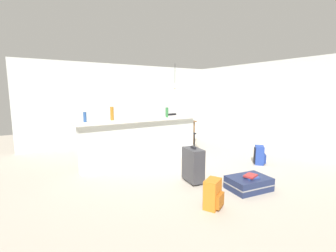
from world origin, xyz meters
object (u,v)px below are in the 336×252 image
object	(u,v)px
bottle_blue	(85,117)
backpack_orange	(213,194)
dining_table	(175,124)
suitcase_upright_charcoal	(193,165)
dining_chair_far_side	(169,126)
bottle_amber	(112,114)
bottle_clear	(189,111)
suitcase_flat_navy	(249,183)
bottle_green	(167,112)
book_stack	(251,176)
bottle_white	(140,112)
pendant_lamp	(175,85)
backpack_blue	(260,155)
dining_chair_near_partition	(185,130)

from	to	relation	value
bottle_blue	backpack_orange	bearing A→B (deg)	-65.75
dining_table	suitcase_upright_charcoal	bearing A→B (deg)	-118.40
suitcase_upright_charcoal	backpack_orange	size ratio (longest dim) A/B	1.60
dining_table	dining_chair_far_side	distance (m)	0.52
bottle_amber	bottle_clear	world-z (taller)	bottle_amber
bottle_amber	suitcase_flat_navy	bearing A→B (deg)	-57.20
bottle_green	bottle_clear	bearing A→B (deg)	0.45
book_stack	bottle_white	bearing A→B (deg)	111.09
dining_table	backpack_orange	bearing A→B (deg)	-116.86
bottle_blue	pendant_lamp	bearing A→B (deg)	23.08
bottle_blue	backpack_orange	distance (m)	2.91
pendant_lamp	suitcase_flat_navy	bearing A→B (deg)	-104.75
bottle_clear	book_stack	xyz separation A→B (m)	(-0.39, -2.24, -0.91)
bottle_white	dining_table	bearing A→B (deg)	35.83
bottle_white	backpack_blue	distance (m)	2.89
bottle_green	book_stack	world-z (taller)	bottle_green
suitcase_flat_navy	backpack_blue	bearing A→B (deg)	30.52
dining_chair_near_partition	book_stack	distance (m)	3.27
dining_chair_far_side	pendant_lamp	size ratio (longest dim) A/B	1.19
bottle_blue	dining_chair_near_partition	distance (m)	3.17
bottle_white	book_stack	size ratio (longest dim) A/B	1.12
bottle_green	dining_chair_far_side	world-z (taller)	bottle_green
suitcase_upright_charcoal	book_stack	xyz separation A→B (m)	(0.58, -0.82, -0.08)
dining_chair_far_side	suitcase_flat_navy	bearing A→B (deg)	-104.30
dining_chair_far_side	pendant_lamp	bearing A→B (deg)	-100.42
dining_chair_near_partition	suitcase_upright_charcoal	size ratio (longest dim) A/B	1.39
backpack_orange	dining_table	bearing A→B (deg)	63.14
book_stack	pendant_lamp	bearing A→B (deg)	75.29
bottle_clear	dining_chair_far_side	world-z (taller)	bottle_clear
pendant_lamp	book_stack	bearing A→B (deg)	-104.71
bottle_white	backpack_orange	world-z (taller)	bottle_white
bottle_clear	dining_chair_near_partition	distance (m)	1.22
bottle_clear	bottle_blue	bearing A→B (deg)	176.08
bottle_green	suitcase_upright_charcoal	world-z (taller)	bottle_green
book_stack	dining_chair_near_partition	bearing A→B (deg)	73.20
backpack_blue	backpack_orange	distance (m)	2.53
suitcase_flat_navy	backpack_orange	size ratio (longest dim) A/B	2.06
bottle_clear	dining_chair_far_side	xyz separation A→B (m)	(0.66, 1.91, -0.64)
bottle_clear	backpack_orange	distance (m)	2.86
bottle_white	dining_table	size ratio (longest dim) A/B	0.27
bottle_amber	book_stack	size ratio (longest dim) A/B	1.06
suitcase_flat_navy	bottle_amber	bearing A→B (deg)	122.80
bottle_amber	suitcase_upright_charcoal	xyz separation A→B (m)	(0.94, -1.59, -0.86)
suitcase_flat_navy	suitcase_upright_charcoal	world-z (taller)	suitcase_upright_charcoal
suitcase_upright_charcoal	book_stack	bearing A→B (deg)	-54.66
bottle_amber	dining_chair_near_partition	bearing A→B (deg)	16.04
dining_chair_far_side	backpack_blue	world-z (taller)	dining_chair_far_side
book_stack	backpack_blue	bearing A→B (deg)	31.64
bottle_green	backpack_blue	world-z (taller)	bottle_green
bottle_amber	dining_chair_far_side	distance (m)	3.18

